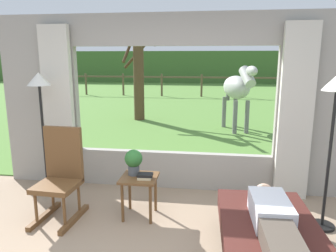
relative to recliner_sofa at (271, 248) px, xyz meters
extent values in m
cube|color=#9E998E|center=(-3.18, 1.82, 1.06)|extent=(1.15, 0.12, 2.55)
cube|color=#9E998E|center=(0.87, 1.82, 1.06)|extent=(1.15, 0.12, 2.55)
cube|color=#9E998E|center=(-1.15, 1.82, 0.06)|extent=(2.90, 0.12, 0.55)
cube|color=#9E998E|center=(-1.15, 1.82, 2.11)|extent=(2.90, 0.12, 0.45)
cube|color=beige|center=(-2.84, 1.68, 0.98)|extent=(0.44, 0.10, 2.40)
cube|color=beige|center=(0.54, 1.68, 0.98)|extent=(0.44, 0.10, 2.40)
cube|color=#568438|center=(-1.15, 12.72, -0.21)|extent=(36.00, 21.68, 0.02)
cube|color=#3F632E|center=(-1.15, 22.56, 0.98)|extent=(36.00, 2.00, 2.40)
cube|color=#471E19|center=(0.00, 0.00, 0.11)|extent=(0.96, 1.73, 0.18)
cube|color=silver|center=(0.00, 0.15, 0.31)|extent=(0.36, 0.61, 0.22)
cube|color=#4C4238|center=(0.00, -0.45, 0.29)|extent=(0.30, 0.69, 0.18)
sphere|color=tan|center=(0.00, 0.54, 0.31)|extent=(0.20, 0.20, 0.20)
cube|color=brown|center=(-2.39, 0.61, 0.22)|extent=(0.51, 0.51, 0.06)
cube|color=brown|center=(-2.38, 0.82, 0.56)|extent=(0.48, 0.09, 0.68)
cube|color=brown|center=(-2.59, 0.62, -0.19)|extent=(0.10, 0.68, 0.06)
cube|color=brown|center=(-2.19, 0.60, -0.19)|extent=(0.10, 0.68, 0.06)
cylinder|color=brown|center=(-2.58, 0.44, 0.02)|extent=(0.04, 0.04, 0.38)
cylinder|color=brown|center=(-2.22, 0.42, 0.02)|extent=(0.04, 0.04, 0.38)
cylinder|color=brown|center=(-2.56, 0.80, 0.02)|extent=(0.04, 0.04, 0.38)
cylinder|color=brown|center=(-2.20, 0.78, 0.02)|extent=(0.04, 0.04, 0.38)
cube|color=brown|center=(-1.43, 0.84, 0.29)|extent=(0.44, 0.44, 0.03)
cylinder|color=brown|center=(-1.60, 0.67, 0.03)|extent=(0.04, 0.04, 0.49)
cylinder|color=brown|center=(-1.26, 0.67, 0.03)|extent=(0.04, 0.04, 0.49)
cylinder|color=brown|center=(-1.60, 1.01, 0.03)|extent=(0.04, 0.04, 0.49)
cylinder|color=brown|center=(-1.26, 1.01, 0.03)|extent=(0.04, 0.04, 0.49)
cylinder|color=#4C5156|center=(-1.51, 0.90, 0.36)|extent=(0.14, 0.14, 0.12)
sphere|color=#2D6B2D|center=(-1.51, 0.90, 0.51)|extent=(0.22, 0.22, 0.22)
cube|color=beige|center=(-1.35, 0.79, 0.32)|extent=(0.17, 0.14, 0.03)
cube|color=black|center=(-1.35, 0.79, 0.35)|extent=(0.19, 0.14, 0.03)
cylinder|color=black|center=(-2.95, 1.38, -0.20)|extent=(0.28, 0.28, 0.03)
cylinder|color=black|center=(-2.95, 1.38, 0.56)|extent=(0.04, 0.04, 1.56)
cone|color=white|center=(-2.95, 1.38, 1.44)|extent=(0.32, 0.32, 0.18)
cylinder|color=black|center=(0.74, 0.88, -0.20)|extent=(0.28, 0.28, 0.03)
cylinder|color=black|center=(0.74, 0.88, 0.58)|extent=(0.04, 0.04, 1.59)
ellipsoid|color=#B2B2AD|center=(0.03, 5.86, 0.95)|extent=(0.91, 1.35, 0.60)
cylinder|color=#B2B2AD|center=(0.23, 5.21, 1.26)|extent=(0.43, 0.65, 0.53)
ellipsoid|color=#B2B2AD|center=(0.30, 4.98, 1.41)|extent=(0.34, 0.52, 0.24)
cube|color=slate|center=(0.21, 5.29, 1.29)|extent=(0.21, 0.43, 0.32)
cylinder|color=slate|center=(-0.15, 6.43, 0.80)|extent=(0.13, 0.13, 0.55)
cylinder|color=slate|center=(0.31, 5.50, 0.23)|extent=(0.11, 0.11, 0.85)
cylinder|color=slate|center=(0.00, 5.41, 0.23)|extent=(0.11, 0.11, 0.85)
cylinder|color=slate|center=(0.05, 6.31, 0.23)|extent=(0.11, 0.11, 0.85)
cylinder|color=slate|center=(-0.25, 6.21, 0.23)|extent=(0.11, 0.11, 0.85)
cylinder|color=#4C3823|center=(-2.85, 6.94, 1.21)|extent=(0.32, 0.32, 2.81)
cylinder|color=#47331E|center=(-2.95, 7.40, 1.89)|extent=(0.95, 0.29, 1.05)
cylinder|color=#47331E|center=(-3.19, 7.03, 1.95)|extent=(0.26, 0.71, 0.80)
cylinder|color=#47331E|center=(-2.47, 6.89, 2.40)|extent=(0.21, 0.97, 0.70)
cylinder|color=#47331E|center=(-2.96, 7.28, 2.46)|extent=(0.79, 0.33, 0.75)
cylinder|color=brown|center=(-9.15, 13.22, 0.35)|extent=(0.10, 0.10, 1.10)
cylinder|color=brown|center=(-7.15, 13.22, 0.35)|extent=(0.10, 0.10, 1.10)
cylinder|color=brown|center=(-5.15, 13.22, 0.35)|extent=(0.10, 0.10, 1.10)
cylinder|color=brown|center=(-3.15, 13.22, 0.35)|extent=(0.10, 0.10, 1.10)
cylinder|color=brown|center=(-1.15, 13.22, 0.35)|extent=(0.10, 0.10, 1.10)
cylinder|color=brown|center=(0.85, 13.22, 0.35)|extent=(0.10, 0.10, 1.10)
cylinder|color=brown|center=(2.85, 13.22, 0.35)|extent=(0.10, 0.10, 1.10)
cylinder|color=brown|center=(4.85, 13.22, 0.35)|extent=(0.10, 0.10, 1.10)
cube|color=brown|center=(-1.15, 13.22, 0.75)|extent=(16.00, 0.06, 0.08)
camera|label=1|loc=(-0.57, -2.75, 1.73)|focal=34.21mm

